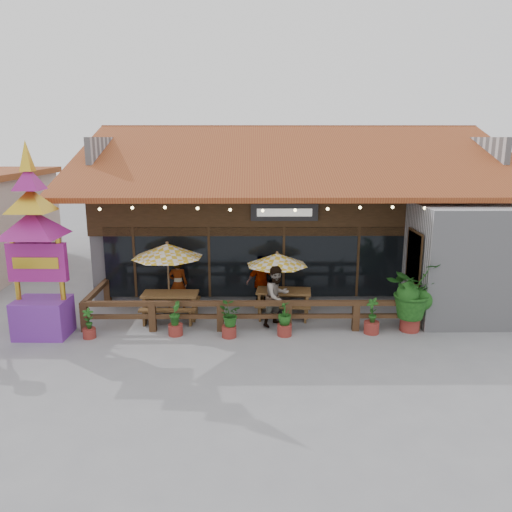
{
  "coord_description": "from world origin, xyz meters",
  "views": [
    {
      "loc": [
        -1.57,
        -14.38,
        5.57
      ],
      "look_at": [
        -1.43,
        1.5,
        1.8
      ],
      "focal_mm": 35.0,
      "sensor_mm": 36.0,
      "label": 1
    }
  ],
  "objects_px": {
    "umbrella_left": "(167,251)",
    "tropical_plant": "(412,291)",
    "picnic_table_right": "(284,298)",
    "thai_sign_tower": "(34,229)",
    "picnic_table_left": "(170,301)",
    "umbrella_right": "(277,259)"
  },
  "relations": [
    {
      "from": "umbrella_left",
      "to": "tropical_plant",
      "type": "height_order",
      "value": "umbrella_left"
    },
    {
      "from": "picnic_table_right",
      "to": "thai_sign_tower",
      "type": "relative_size",
      "value": 0.32
    },
    {
      "from": "picnic_table_left",
      "to": "tropical_plant",
      "type": "distance_m",
      "value": 7.35
    },
    {
      "from": "umbrella_right",
      "to": "picnic_table_left",
      "type": "height_order",
      "value": "umbrella_right"
    },
    {
      "from": "umbrella_right",
      "to": "tropical_plant",
      "type": "bearing_deg",
      "value": -20.17
    },
    {
      "from": "umbrella_right",
      "to": "picnic_table_right",
      "type": "relative_size",
      "value": 1.32
    },
    {
      "from": "umbrella_left",
      "to": "tropical_plant",
      "type": "xyz_separation_m",
      "value": [
        7.33,
        -1.47,
        -0.89
      ]
    },
    {
      "from": "umbrella_right",
      "to": "picnic_table_left",
      "type": "bearing_deg",
      "value": -174.54
    },
    {
      "from": "thai_sign_tower",
      "to": "picnic_table_left",
      "type": "bearing_deg",
      "value": 21.9
    },
    {
      "from": "umbrella_left",
      "to": "picnic_table_left",
      "type": "distance_m",
      "value": 1.59
    },
    {
      "from": "umbrella_left",
      "to": "picnic_table_left",
      "type": "bearing_deg",
      "value": -75.53
    },
    {
      "from": "umbrella_left",
      "to": "picnic_table_right",
      "type": "relative_size",
      "value": 1.55
    },
    {
      "from": "umbrella_left",
      "to": "tropical_plant",
      "type": "relative_size",
      "value": 1.36
    },
    {
      "from": "picnic_table_right",
      "to": "thai_sign_tower",
      "type": "distance_m",
      "value": 7.66
    },
    {
      "from": "umbrella_left",
      "to": "picnic_table_right",
      "type": "distance_m",
      "value": 3.99
    },
    {
      "from": "umbrella_right",
      "to": "umbrella_left",
      "type": "bearing_deg",
      "value": 179.19
    },
    {
      "from": "umbrella_right",
      "to": "picnic_table_right",
      "type": "bearing_deg",
      "value": -6.0
    },
    {
      "from": "umbrella_right",
      "to": "tropical_plant",
      "type": "xyz_separation_m",
      "value": [
        3.88,
        -1.42,
        -0.62
      ]
    },
    {
      "from": "picnic_table_left",
      "to": "picnic_table_right",
      "type": "height_order",
      "value": "picnic_table_left"
    },
    {
      "from": "thai_sign_tower",
      "to": "tropical_plant",
      "type": "distance_m",
      "value": 10.85
    },
    {
      "from": "umbrella_left",
      "to": "umbrella_right",
      "type": "distance_m",
      "value": 3.47
    },
    {
      "from": "umbrella_left",
      "to": "picnic_table_right",
      "type": "xyz_separation_m",
      "value": [
        3.68,
        -0.07,
        -1.55
      ]
    }
  ]
}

